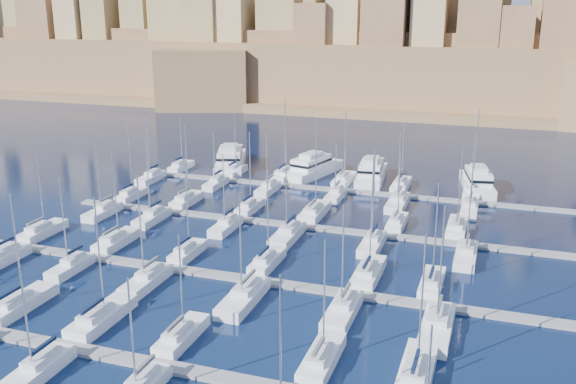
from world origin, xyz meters
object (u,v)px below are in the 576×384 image
(motor_yacht_b, at_px, (312,167))
(motor_yacht_c, at_px, (371,173))
(motor_yacht_d, at_px, (477,182))
(sailboat_4, at_px, (322,359))
(motor_yacht_a, at_px, (230,159))
(sailboat_2, at_px, (101,317))

(motor_yacht_b, distance_m, motor_yacht_c, 12.57)
(motor_yacht_c, height_order, motor_yacht_d, same)
(sailboat_4, bearing_deg, motor_yacht_d, 80.69)
(sailboat_4, height_order, motor_yacht_b, sailboat_4)
(sailboat_4, height_order, motor_yacht_d, sailboat_4)
(motor_yacht_a, distance_m, motor_yacht_d, 52.54)
(motor_yacht_b, xyz_separation_m, motor_yacht_d, (33.34, -0.51, -0.00))
(sailboat_2, relative_size, motor_yacht_c, 0.89)
(motor_yacht_c, bearing_deg, motor_yacht_a, 177.58)
(sailboat_2, xyz_separation_m, motor_yacht_a, (-15.13, 70.80, 0.96))
(sailboat_4, height_order, motor_yacht_a, sailboat_4)
(motor_yacht_a, bearing_deg, motor_yacht_d, -1.73)
(sailboat_4, bearing_deg, motor_yacht_a, 119.97)
(motor_yacht_d, bearing_deg, sailboat_2, -118.37)
(motor_yacht_b, distance_m, motor_yacht_d, 33.34)
(sailboat_2, height_order, motor_yacht_c, sailboat_2)
(motor_yacht_b, relative_size, motor_yacht_d, 1.07)
(sailboat_4, xyz_separation_m, motor_yacht_b, (-21.91, 70.18, 0.99))
(sailboat_4, distance_m, motor_yacht_a, 82.26)
(sailboat_4, relative_size, motor_yacht_c, 0.80)
(motor_yacht_c, xyz_separation_m, motor_yacht_d, (20.77, -0.24, -0.00))
(sailboat_4, relative_size, motor_yacht_b, 0.76)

